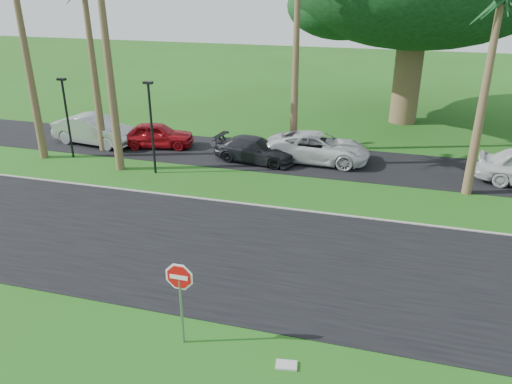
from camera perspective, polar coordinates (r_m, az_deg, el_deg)
The scene contains 13 objects.
ground at distance 16.77m, azimuth -5.73°, elevation -9.99°, with size 120.00×120.00×0.00m, color #214D13.
road at distance 18.36m, azimuth -3.49°, elevation -6.68°, with size 120.00×8.00×0.02m, color black.
parking_strip at distance 27.59m, azimuth 3.61°, elevation 3.91°, with size 120.00×5.00×0.02m, color black.
curb at distance 21.77m, azimuth -0.03°, elevation -1.50°, with size 120.00×0.12×0.06m, color gray.
stop_sign_near at distance 13.34m, azimuth -8.69°, elevation -10.73°, with size 1.05×0.07×2.62m.
palm_right_near at distance 23.27m, azimuth 26.17°, elevation 18.71°, with size 5.00×5.00×9.50m.
streetlight_left at distance 28.87m, azimuth -20.83°, elevation 8.47°, with size 0.45×0.25×4.34m.
streetlight_right at distance 25.15m, azimuth -11.88°, elevation 7.81°, with size 0.45×0.25×4.64m.
car_silver at distance 31.19m, azimuth -17.95°, elevation 6.73°, with size 1.79×5.14×1.69m, color #A2A5A9.
car_red at distance 29.74m, azimuth -11.26°, elevation 6.39°, with size 1.71×4.24×1.44m, color maroon.
car_dark at distance 26.82m, azimuth -0.08°, elevation 4.82°, with size 1.82×4.48×1.30m, color black.
car_minivan at distance 27.01m, azimuth 7.06°, elevation 5.04°, with size 2.55×5.54×1.54m, color silver.
utility_slab at distance 13.57m, azimuth 3.49°, elevation -19.15°, with size 0.55×0.35×0.06m, color #A7A69F.
Camera 1 is at (5.35, -12.96, 9.20)m, focal length 35.00 mm.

